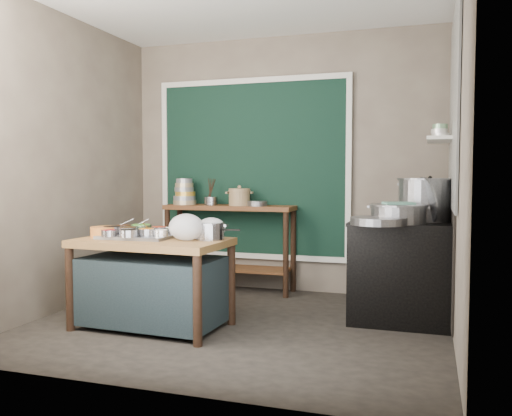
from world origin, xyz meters
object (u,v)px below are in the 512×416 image
(yellow_basin, at_px, (105,232))
(utensil_cup, at_px, (211,201))
(condiment_tray, at_px, (138,236))
(stove_block, at_px, (404,273))
(stock_pot, at_px, (424,200))
(back_counter, at_px, (230,248))
(prep_table, at_px, (152,283))
(ceramic_crock, at_px, (239,198))
(saucepan, at_px, (210,231))
(steamer, at_px, (398,214))

(yellow_basin, relative_size, utensil_cup, 1.57)
(condiment_tray, bearing_deg, stove_block, 20.62)
(stock_pot, bearing_deg, condiment_tray, -158.00)
(back_counter, bearing_deg, prep_table, -93.62)
(condiment_tray, relative_size, ceramic_crock, 2.40)
(stove_block, xyz_separation_m, saucepan, (-1.52, -0.74, 0.40))
(yellow_basin, distance_m, ceramic_crock, 1.71)
(back_counter, distance_m, stove_block, 2.04)
(condiment_tray, bearing_deg, back_counter, 80.70)
(yellow_basin, xyz_separation_m, saucepan, (0.93, 0.12, 0.03))
(back_counter, xyz_separation_m, utensil_cup, (-0.22, -0.00, 0.52))
(ceramic_crock, bearing_deg, yellow_basin, -113.35)
(condiment_tray, bearing_deg, stock_pot, 22.00)
(yellow_basin, xyz_separation_m, utensil_cup, (0.32, 1.59, 0.20))
(yellow_basin, bearing_deg, ceramic_crock, 66.65)
(back_counter, distance_m, steamer, 2.12)
(saucepan, height_order, steamer, steamer)
(saucepan, bearing_deg, stove_block, 22.40)
(condiment_tray, relative_size, steamer, 1.22)
(back_counter, distance_m, yellow_basin, 1.71)
(ceramic_crock, distance_m, steamer, 1.93)
(prep_table, xyz_separation_m, stove_block, (2.00, 0.85, 0.05))
(back_counter, relative_size, saucepan, 5.55)
(stove_block, xyz_separation_m, yellow_basin, (-2.45, -0.86, 0.37))
(condiment_tray, height_order, yellow_basin, yellow_basin)
(prep_table, distance_m, stock_pot, 2.47)
(prep_table, bearing_deg, ceramic_crock, 84.44)
(prep_table, bearing_deg, stock_pot, 27.10)
(stove_block, bearing_deg, ceramic_crock, 158.60)
(back_counter, relative_size, utensil_cup, 9.61)
(back_counter, height_order, saucepan, back_counter)
(stove_block, height_order, stock_pot, stock_pot)
(saucepan, height_order, utensil_cup, utensil_cup)
(prep_table, distance_m, stove_block, 2.17)
(prep_table, relative_size, stove_block, 1.39)
(stove_block, distance_m, stock_pot, 0.67)
(stove_block, xyz_separation_m, steamer, (-0.04, -0.17, 0.53))
(back_counter, relative_size, yellow_basin, 6.13)
(utensil_cup, relative_size, ceramic_crock, 0.61)
(yellow_basin, bearing_deg, steamer, 16.12)
(condiment_tray, relative_size, yellow_basin, 2.52)
(yellow_basin, xyz_separation_m, stock_pot, (2.61, 0.99, 0.27))
(stove_block, xyz_separation_m, ceramic_crock, (-1.77, 0.69, 0.61))
(back_counter, bearing_deg, steamer, -25.86)
(back_counter, relative_size, condiment_tray, 2.44)
(prep_table, distance_m, steamer, 2.15)
(prep_table, bearing_deg, condiment_tray, 168.05)
(saucepan, relative_size, stock_pot, 0.54)
(prep_table, distance_m, condiment_tray, 0.42)
(utensil_cup, xyz_separation_m, steamer, (2.08, -0.90, -0.04))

